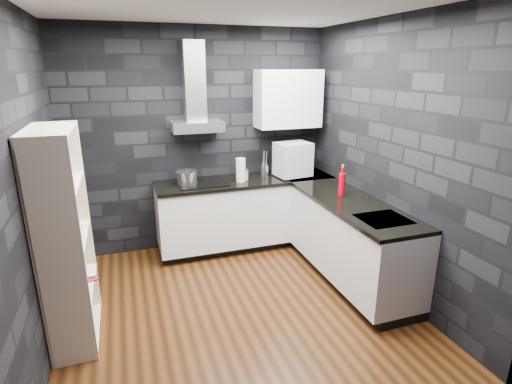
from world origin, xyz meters
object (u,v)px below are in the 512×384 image
appliance_garage (293,159)px  red_bottle (342,184)px  pot (187,178)px  bookshelf (65,239)px  storage_jar (244,175)px  glass_vase (241,170)px  fruit_bowl (63,239)px  utensil_crock (264,170)px

appliance_garage → red_bottle: size_ratio=1.75×
pot → bookshelf: 1.72m
storage_jar → appliance_garage: bearing=-5.8°
glass_vase → fruit_bowl: bearing=-145.7°
pot → red_bottle: (1.53, -0.92, 0.04)m
utensil_crock → bookshelf: size_ratio=0.08×
bookshelf → appliance_garage: bearing=27.8°
bookshelf → fruit_bowl: (0.00, -0.08, 0.04)m
storage_jar → bookshelf: size_ratio=0.06×
pot → bookshelf: bearing=-134.0°
glass_vase → fruit_bowl: 2.22m
glass_vase → appliance_garage: 0.69m
pot → utensil_crock: bearing=6.5°
pot → fruit_bowl: size_ratio=1.17×
utensil_crock → red_bottle: size_ratio=0.58×
pot → utensil_crock: (1.01, 0.12, -0.01)m
bookshelf → glass_vase: bearing=35.3°
bookshelf → utensil_crock: bearing=34.2°
pot → glass_vase: (0.64, -0.06, 0.06)m
utensil_crock → fruit_bowl: size_ratio=0.67×
glass_vase → utensil_crock: bearing=25.8°
red_bottle → glass_vase: bearing=136.1°
appliance_garage → fruit_bowl: 2.82m
utensil_crock → appliance_garage: 0.39m
storage_jar → red_bottle: (0.82, -0.92, 0.06)m
appliance_garage → bookshelf: 2.79m
glass_vase → storage_jar: glass_vase is taller
glass_vase → appliance_garage: size_ratio=0.69×
glass_vase → red_bottle: 1.23m
pot → appliance_garage: 1.33m
utensil_crock → red_bottle: (0.52, -1.03, 0.05)m
storage_jar → appliance_garage: appliance_garage is taller
glass_vase → storage_jar: (0.07, 0.07, -0.09)m
glass_vase → appliance_garage: (0.68, 0.01, 0.08)m
glass_vase → red_bottle: bearing=-43.9°
pot → glass_vase: 0.65m
glass_vase → bookshelf: (-1.83, -1.17, -0.14)m
pot → appliance_garage: appliance_garage is taller
pot → storage_jar: pot is taller
appliance_garage → red_bottle: (0.20, -0.86, -0.11)m
utensil_crock → pot: bearing=-173.5°
bookshelf → fruit_bowl: bookshelf is taller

